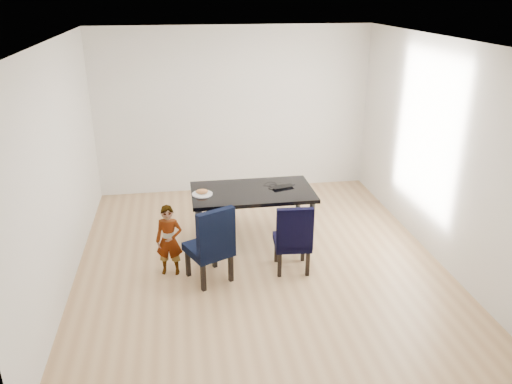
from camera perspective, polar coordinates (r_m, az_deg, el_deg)
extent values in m
cube|color=tan|center=(6.45, 0.28, -7.72)|extent=(4.50, 5.00, 0.01)
cube|color=white|center=(5.60, 0.34, 17.03)|extent=(4.50, 5.00, 0.01)
cube|color=silver|center=(8.28, -2.55, 9.23)|extent=(4.50, 0.01, 2.70)
cube|color=white|center=(3.65, 6.77, -8.70)|extent=(4.50, 0.01, 2.70)
cube|color=white|center=(5.97, -21.60, 2.43)|extent=(0.01, 5.00, 2.70)
cube|color=silver|center=(6.62, 20.01, 4.53)|extent=(0.01, 5.00, 2.70)
cube|color=black|center=(6.71, -0.40, -2.79)|extent=(1.60, 0.90, 0.75)
cube|color=black|center=(5.84, -5.48, -5.77)|extent=(0.62, 0.63, 0.96)
cube|color=black|center=(6.05, 4.15, -5.06)|extent=(0.46, 0.48, 0.89)
imported|color=orange|center=(6.04, -9.89, -5.48)|extent=(0.35, 0.26, 0.88)
cylinder|color=silver|center=(6.46, -6.17, -0.23)|extent=(0.27, 0.27, 0.01)
ellipsoid|color=#C27B45|center=(6.44, -6.21, 0.07)|extent=(0.18, 0.11, 0.07)
imported|color=black|center=(6.69, 2.92, 0.72)|extent=(0.34, 0.27, 0.02)
torus|color=black|center=(6.65, 2.04, 0.52)|extent=(0.17, 0.17, 0.01)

